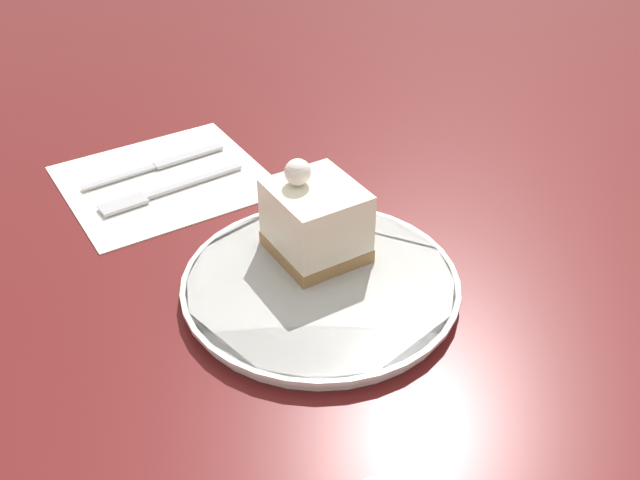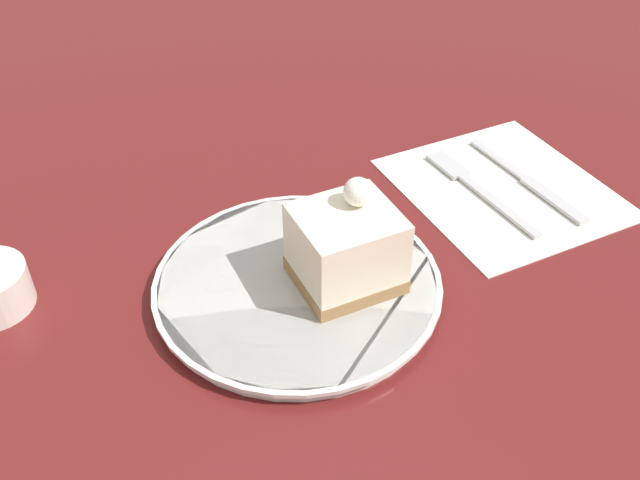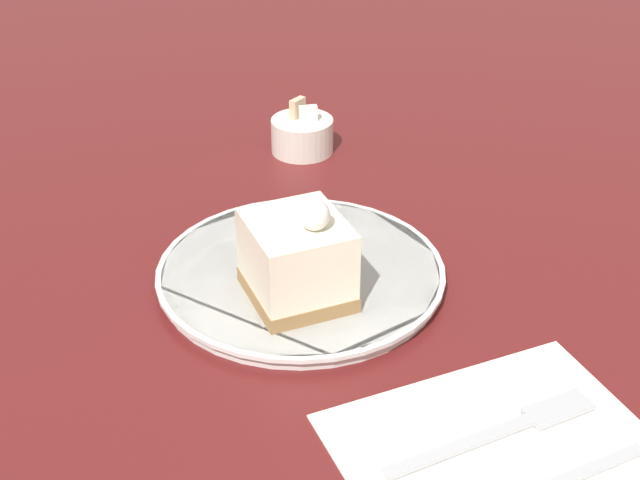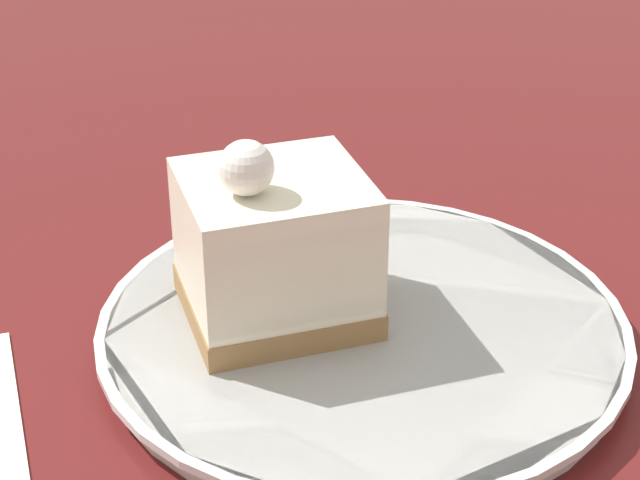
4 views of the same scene
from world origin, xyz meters
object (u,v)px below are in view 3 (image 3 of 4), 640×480
object	(u,v)px
plate	(301,274)
fork	(509,428)
cake_slice	(297,259)
sugar_bowl	(302,135)

from	to	relation	value
plate	fork	size ratio (longest dim) A/B	1.50
cake_slice	sugar_bowl	bearing A→B (deg)	157.48
cake_slice	fork	xyz separation A→B (m)	(0.21, 0.04, -0.05)
sugar_bowl	cake_slice	bearing A→B (deg)	-34.92
plate	cake_slice	size ratio (longest dim) A/B	2.56
plate	sugar_bowl	world-z (taller)	sugar_bowl
plate	fork	distance (m)	0.24
plate	cake_slice	bearing A→B (deg)	-37.35
sugar_bowl	fork	bearing A→B (deg)	-16.59
cake_slice	plate	bearing A→B (deg)	155.05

